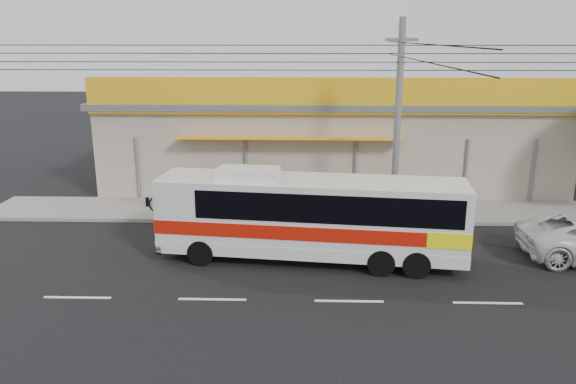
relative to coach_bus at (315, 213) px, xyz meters
The scene contains 8 objects.
ground 2.02m from the coach_bus, 31.46° to the right, with size 120.00×120.00×0.00m, color black.
sidewalk 5.74m from the coach_bus, 80.11° to the left, with size 30.00×3.20×0.15m, color gray.
lane_markings 3.64m from the coach_bus, 72.94° to the right, with size 50.00×0.12×0.01m, color silver, non-canonical shape.
storefront_building 11.02m from the coach_bus, 85.10° to the left, with size 22.60×9.20×5.70m.
coach_bus is the anchor object (origin of this frame).
motorbike_red 6.86m from the coach_bus, 127.34° to the left, with size 0.62×1.77×0.93m, color maroon.
motorbike_dark 7.78m from the coach_bus, 142.08° to the left, with size 0.53×1.89×1.13m, color black.
utility_pole 6.95m from the coach_bus, 48.67° to the left, with size 34.00×14.00×8.12m.
Camera 1 is at (-1.34, -17.40, 7.46)m, focal length 35.00 mm.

